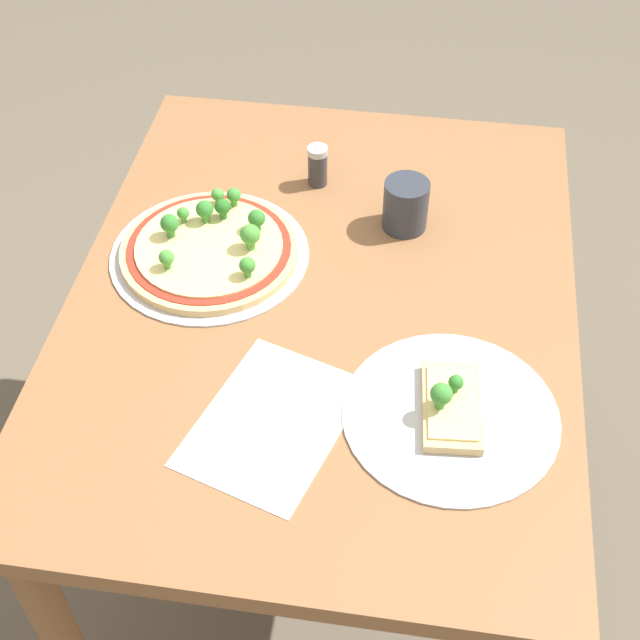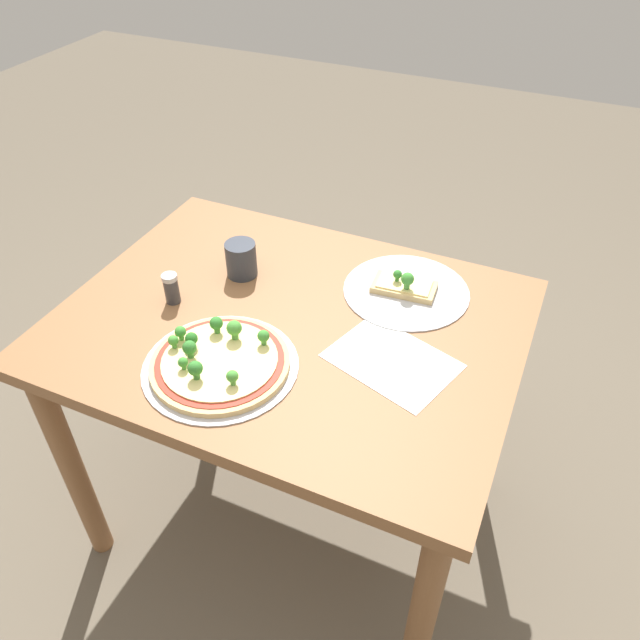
{
  "view_description": "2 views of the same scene",
  "coord_description": "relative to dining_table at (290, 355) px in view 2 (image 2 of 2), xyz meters",
  "views": [
    {
      "loc": [
        -1.02,
        -0.15,
        1.8
      ],
      "look_at": [
        -0.08,
        -0.01,
        0.79
      ],
      "focal_mm": 50.0,
      "sensor_mm": 36.0,
      "label": 1
    },
    {
      "loc": [
        -0.53,
        1.0,
        1.72
      ],
      "look_at": [
        -0.08,
        -0.01,
        0.79
      ],
      "focal_mm": 35.0,
      "sensor_mm": 36.0,
      "label": 2
    }
  ],
  "objects": [
    {
      "name": "pizza_tray_slice",
      "position": [
        -0.22,
        -0.22,
        0.12
      ],
      "size": [
        0.31,
        0.31,
        0.07
      ],
      "color": "#B7B7BC",
      "rests_on": "dining_table"
    },
    {
      "name": "dining_table",
      "position": [
        0.0,
        0.0,
        0.0
      ],
      "size": [
        1.07,
        0.82,
        0.77
      ],
      "color": "brown",
      "rests_on": "ground_plane"
    },
    {
      "name": "pizza_tray_whole",
      "position": [
        0.07,
        0.2,
        0.13
      ],
      "size": [
        0.34,
        0.34,
        0.07
      ],
      "color": "#B7B7BC",
      "rests_on": "dining_table"
    },
    {
      "name": "condiment_shaker",
      "position": [
        0.29,
        0.05,
        0.16
      ],
      "size": [
        0.04,
        0.04,
        0.08
      ],
      "color": "#333338",
      "rests_on": "dining_table"
    },
    {
      "name": "ground_plane",
      "position": [
        0.0,
        0.0,
        -0.66
      ],
      "size": [
        8.0,
        8.0,
        0.0
      ],
      "primitive_type": "plane",
      "color": "brown"
    },
    {
      "name": "paper_menu",
      "position": [
        -0.27,
        0.03,
        0.12
      ],
      "size": [
        0.31,
        0.26,
        0.0
      ],
      "primitive_type": "cube",
      "rotation": [
        0.0,
        0.0,
        -0.31
      ],
      "color": "white",
      "rests_on": "dining_table"
    },
    {
      "name": "drinking_cup",
      "position": [
        0.19,
        -0.12,
        0.16
      ],
      "size": [
        0.08,
        0.08,
        0.09
      ],
      "primitive_type": "cylinder",
      "color": "#2D333D",
      "rests_on": "dining_table"
    }
  ]
}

